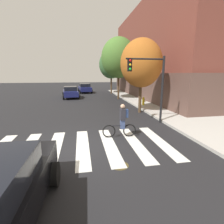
# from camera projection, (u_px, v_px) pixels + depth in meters

# --- Properties ---
(ground_plane) EXTENTS (120.00, 120.00, 0.00)m
(ground_plane) POSITION_uv_depth(u_px,v_px,m) (76.00, 147.00, 7.49)
(ground_plane) COLOR black
(crosswalk_stripes) EXTENTS (7.71, 4.13, 0.01)m
(crosswalk_stripes) POSITION_uv_depth(u_px,v_px,m) (83.00, 147.00, 7.54)
(crosswalk_stripes) COLOR silver
(crosswalk_stripes) RESTS_ON ground
(manhole_cover) EXTENTS (0.64, 0.64, 0.01)m
(manhole_cover) POSITION_uv_depth(u_px,v_px,m) (120.00, 165.00, 5.99)
(manhole_cover) COLOR #473D1E
(manhole_cover) RESTS_ON ground
(sedan_mid) EXTENTS (2.41, 4.55, 1.52)m
(sedan_mid) POSITION_uv_depth(u_px,v_px,m) (70.00, 92.00, 22.74)
(sedan_mid) COLOR navy
(sedan_mid) RESTS_ON ground
(sedan_far) EXTENTS (2.45, 4.65, 1.55)m
(sedan_far) POSITION_uv_depth(u_px,v_px,m) (85.00, 88.00, 29.16)
(sedan_far) COLOR navy
(sedan_far) RESTS_ON ground
(cyclist) EXTENTS (1.71, 0.37, 1.69)m
(cyclist) POSITION_uv_depth(u_px,v_px,m) (122.00, 121.00, 8.53)
(cyclist) COLOR black
(cyclist) RESTS_ON ground
(traffic_light_near) EXTENTS (2.47, 0.28, 4.20)m
(traffic_light_near) POSITION_uv_depth(u_px,v_px,m) (150.00, 78.00, 10.52)
(traffic_light_near) COLOR black
(traffic_light_near) RESTS_ON ground
(fire_hydrant) EXTENTS (0.33, 0.22, 0.78)m
(fire_hydrant) POSITION_uv_depth(u_px,v_px,m) (143.00, 101.00, 16.83)
(fire_hydrant) COLOR gold
(fire_hydrant) RESTS_ON sidewalk
(street_tree_near) EXTENTS (3.28, 3.28, 5.83)m
(street_tree_near) POSITION_uv_depth(u_px,v_px,m) (141.00, 63.00, 13.44)
(street_tree_near) COLOR #4C3823
(street_tree_near) RESTS_ON ground
(street_tree_mid) EXTENTS (4.17, 4.17, 7.42)m
(street_tree_mid) POSITION_uv_depth(u_px,v_px,m) (119.00, 58.00, 20.59)
(street_tree_mid) COLOR #4C3823
(street_tree_mid) RESTS_ON ground
(street_tree_far) EXTENTS (3.82, 3.82, 6.79)m
(street_tree_far) POSITION_uv_depth(u_px,v_px,m) (111.00, 64.00, 27.03)
(street_tree_far) COLOR #4C3823
(street_tree_far) RESTS_ON ground
(corner_building) EXTENTS (17.53, 23.73, 11.49)m
(corner_building) POSITION_uv_depth(u_px,v_px,m) (197.00, 55.00, 23.66)
(corner_building) COLOR brown
(corner_building) RESTS_ON ground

